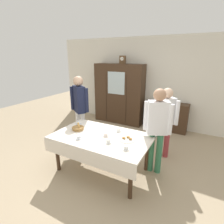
{
  "coord_description": "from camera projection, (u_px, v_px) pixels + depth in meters",
  "views": [
    {
      "loc": [
        1.58,
        -2.71,
        2.17
      ],
      "look_at": [
        0.0,
        0.2,
        1.09
      ],
      "focal_mm": 28.16,
      "sensor_mm": 36.0,
      "label": 1
    }
  ],
  "objects": [
    {
      "name": "ground_plane",
      "position": [
        107.0,
        164.0,
        3.65
      ],
      "size": [
        12.0,
        12.0,
        0.0
      ],
      "primitive_type": "plane",
      "color": "tan",
      "rests_on": "ground"
    },
    {
      "name": "back_wall",
      "position": [
        149.0,
        83.0,
        5.45
      ],
      "size": [
        6.4,
        0.1,
        2.7
      ],
      "primitive_type": "cube",
      "color": "silver",
      "rests_on": "ground"
    },
    {
      "name": "dining_table",
      "position": [
        101.0,
        141.0,
        3.25
      ],
      "size": [
        1.8,
        1.1,
        0.74
      ],
      "color": "#3D2819",
      "rests_on": "ground"
    },
    {
      "name": "wall_cabinet",
      "position": [
        119.0,
        94.0,
        5.73
      ],
      "size": [
        1.61,
        0.46,
        1.91
      ],
      "color": "#3D2819",
      "rests_on": "ground"
    },
    {
      "name": "mantel_clock",
      "position": [
        123.0,
        60.0,
        5.35
      ],
      "size": [
        0.18,
        0.11,
        0.24
      ],
      "color": "brown",
      "rests_on": "wall_cabinet"
    },
    {
      "name": "bookshelf_low",
      "position": [
        166.0,
        116.0,
        5.24
      ],
      "size": [
        1.2,
        0.35,
        0.85
      ],
      "color": "#3D2819",
      "rests_on": "ground"
    },
    {
      "name": "book_stack",
      "position": [
        168.0,
        102.0,
        5.1
      ],
      "size": [
        0.16,
        0.21,
        0.04
      ],
      "color": "#2D5184",
      "rests_on": "bookshelf_low"
    },
    {
      "name": "tea_cup_near_left",
      "position": [
        78.0,
        123.0,
        3.81
      ],
      "size": [
        0.13,
        0.13,
        0.06
      ],
      "color": "white",
      "rests_on": "dining_table"
    },
    {
      "name": "tea_cup_far_right",
      "position": [
        108.0,
        141.0,
        2.99
      ],
      "size": [
        0.13,
        0.13,
        0.06
      ],
      "color": "white",
      "rests_on": "dining_table"
    },
    {
      "name": "tea_cup_center",
      "position": [
        78.0,
        137.0,
        3.13
      ],
      "size": [
        0.13,
        0.13,
        0.06
      ],
      "color": "white",
      "rests_on": "dining_table"
    },
    {
      "name": "tea_cup_far_left",
      "position": [
        106.0,
        135.0,
        3.24
      ],
      "size": [
        0.13,
        0.13,
        0.06
      ],
      "color": "white",
      "rests_on": "dining_table"
    },
    {
      "name": "tea_cup_mid_left",
      "position": [
        126.0,
        148.0,
        2.78
      ],
      "size": [
        0.13,
        0.13,
        0.06
      ],
      "color": "white",
      "rests_on": "dining_table"
    },
    {
      "name": "tea_cup_near_right",
      "position": [
        118.0,
        130.0,
        3.45
      ],
      "size": [
        0.13,
        0.13,
        0.06
      ],
      "color": "white",
      "rests_on": "dining_table"
    },
    {
      "name": "bread_basket",
      "position": [
        78.0,
        128.0,
        3.51
      ],
      "size": [
        0.24,
        0.24,
        0.16
      ],
      "color": "#9E7542",
      "rests_on": "dining_table"
    },
    {
      "name": "pastry_plate",
      "position": [
        127.0,
        139.0,
        3.1
      ],
      "size": [
        0.28,
        0.28,
        0.05
      ],
      "color": "white",
      "rests_on": "dining_table"
    },
    {
      "name": "spoon_center",
      "position": [
        103.0,
        131.0,
        3.47
      ],
      "size": [
        0.12,
        0.02,
        0.01
      ],
      "color": "silver",
      "rests_on": "dining_table"
    },
    {
      "name": "spoon_near_left",
      "position": [
        131.0,
        133.0,
        3.38
      ],
      "size": [
        0.12,
        0.02,
        0.01
      ],
      "color": "silver",
      "rests_on": "dining_table"
    },
    {
      "name": "person_near_right_end",
      "position": [
        166.0,
        117.0,
        3.69
      ],
      "size": [
        0.52,
        0.4,
        1.54
      ],
      "color": "#933338",
      "rests_on": "ground"
    },
    {
      "name": "person_by_cabinet",
      "position": [
        157.0,
        124.0,
        3.14
      ],
      "size": [
        0.52,
        0.34,
        1.63
      ],
      "color": "#33704C",
      "rests_on": "ground"
    },
    {
      "name": "person_behind_table_right",
      "position": [
        80.0,
        104.0,
        4.22
      ],
      "size": [
        0.52,
        0.37,
        1.71
      ],
      "color": "silver",
      "rests_on": "ground"
    }
  ]
}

